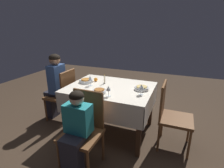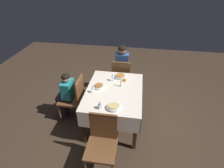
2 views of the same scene
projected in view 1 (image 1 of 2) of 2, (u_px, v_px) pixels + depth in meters
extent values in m
plane|color=#3D2D21|center=(110.00, 130.00, 2.96)|extent=(8.00, 8.00, 0.00)
cube|color=silver|center=(110.00, 88.00, 2.71)|extent=(1.30, 1.00, 0.04)
cube|color=silver|center=(96.00, 111.00, 2.33)|extent=(1.30, 0.01, 0.29)
cube|color=silver|center=(121.00, 87.00, 3.20)|extent=(1.30, 0.01, 0.29)
cube|color=silver|center=(76.00, 92.00, 2.99)|extent=(0.01, 1.00, 0.29)
cube|color=silver|center=(151.00, 104.00, 2.53)|extent=(0.01, 1.00, 0.29)
cube|color=#3D2616|center=(64.00, 116.00, 2.66)|extent=(0.06, 0.06, 0.74)
cube|color=#3D2616|center=(139.00, 132.00, 2.25)|extent=(0.06, 0.06, 0.74)
cube|color=#3D2616|center=(91.00, 96.00, 3.42)|extent=(0.06, 0.06, 0.74)
cube|color=#3D2616|center=(151.00, 105.00, 3.01)|extent=(0.06, 0.06, 0.74)
cube|color=brown|center=(60.00, 96.00, 3.20)|extent=(0.44, 0.44, 0.04)
cube|color=brown|center=(68.00, 85.00, 3.04)|extent=(0.03, 0.40, 0.46)
cylinder|color=brown|center=(67.00, 72.00, 2.97)|extent=(0.04, 0.40, 0.04)
cylinder|color=brown|center=(59.00, 102.00, 3.51)|extent=(0.03, 0.03, 0.43)
cylinder|color=brown|center=(46.00, 110.00, 3.17)|extent=(0.03, 0.03, 0.43)
cylinder|color=brown|center=(76.00, 105.00, 3.37)|extent=(0.03, 0.03, 0.43)
cylinder|color=brown|center=(63.00, 114.00, 3.03)|extent=(0.03, 0.03, 0.43)
cube|color=brown|center=(81.00, 136.00, 2.06)|extent=(0.44, 0.44, 0.04)
cube|color=brown|center=(89.00, 109.00, 2.16)|extent=(0.40, 0.03, 0.46)
cylinder|color=brown|center=(88.00, 92.00, 2.09)|extent=(0.40, 0.04, 0.04)
cylinder|color=brown|center=(59.00, 158.00, 2.04)|extent=(0.03, 0.03, 0.43)
cylinder|color=brown|center=(88.00, 168.00, 1.90)|extent=(0.03, 0.03, 0.43)
cylinder|color=brown|center=(77.00, 139.00, 2.38)|extent=(0.03, 0.03, 0.43)
cylinder|color=brown|center=(103.00, 146.00, 2.24)|extent=(0.03, 0.03, 0.43)
cube|color=brown|center=(176.00, 119.00, 2.42)|extent=(0.44, 0.44, 0.04)
cube|color=brown|center=(163.00, 100.00, 2.41)|extent=(0.03, 0.40, 0.46)
cylinder|color=brown|center=(164.00, 84.00, 2.33)|extent=(0.04, 0.40, 0.04)
cylinder|color=brown|center=(189.00, 145.00, 2.25)|extent=(0.03, 0.03, 0.43)
cylinder|color=brown|center=(189.00, 129.00, 2.59)|extent=(0.03, 0.03, 0.43)
cylinder|color=brown|center=(158.00, 138.00, 2.39)|extent=(0.03, 0.03, 0.43)
cylinder|color=brown|center=(162.00, 124.00, 2.73)|extent=(0.03, 0.03, 0.43)
cube|color=#282833|center=(52.00, 105.00, 3.34)|extent=(0.14, 0.22, 0.47)
cube|color=#282833|center=(55.00, 93.00, 3.22)|extent=(0.31, 0.24, 0.06)
cube|color=#38568E|center=(57.00, 79.00, 3.10)|extent=(0.18, 0.30, 0.50)
sphere|color=#9E7051|center=(55.00, 60.00, 2.99)|extent=(0.19, 0.19, 0.19)
ellipsoid|color=black|center=(54.00, 58.00, 2.98)|extent=(0.19, 0.19, 0.13)
cube|color=#282833|center=(72.00, 162.00, 1.95)|extent=(0.23, 0.14, 0.47)
cube|color=#282833|center=(75.00, 138.00, 1.94)|extent=(0.24, 0.31, 0.06)
cube|color=teal|center=(78.00, 118.00, 1.95)|extent=(0.30, 0.18, 0.34)
sphere|color=beige|center=(77.00, 98.00, 1.87)|extent=(0.16, 0.16, 0.16)
ellipsoid|color=black|center=(77.00, 96.00, 1.87)|extent=(0.16, 0.16, 0.11)
cylinder|color=silver|center=(86.00, 81.00, 2.91)|extent=(0.23, 0.23, 0.04)
torus|color=silver|center=(86.00, 80.00, 2.90)|extent=(0.22, 0.22, 0.01)
cylinder|color=#B2702D|center=(86.00, 80.00, 2.90)|extent=(0.16, 0.16, 0.02)
cylinder|color=white|center=(90.00, 86.00, 2.75)|extent=(0.07, 0.07, 0.00)
cylinder|color=white|center=(90.00, 83.00, 2.74)|extent=(0.01, 0.01, 0.08)
cone|color=white|center=(90.00, 78.00, 2.71)|extent=(0.06, 0.06, 0.08)
cylinder|color=white|center=(90.00, 79.00, 2.72)|extent=(0.04, 0.04, 0.03)
cylinder|color=silver|center=(99.00, 92.00, 2.46)|extent=(0.20, 0.20, 0.04)
torus|color=silver|center=(99.00, 90.00, 2.45)|extent=(0.19, 0.19, 0.01)
cylinder|color=#995B28|center=(99.00, 90.00, 2.45)|extent=(0.14, 0.14, 0.02)
cylinder|color=white|center=(109.00, 96.00, 2.35)|extent=(0.06, 0.06, 0.00)
cylinder|color=white|center=(109.00, 93.00, 2.33)|extent=(0.01, 0.01, 0.08)
cone|color=white|center=(108.00, 88.00, 2.31)|extent=(0.07, 0.07, 0.06)
cylinder|color=white|center=(108.00, 89.00, 2.31)|extent=(0.04, 0.04, 0.03)
cylinder|color=silver|center=(142.00, 89.00, 2.57)|extent=(0.21, 0.21, 0.04)
torus|color=silver|center=(142.00, 87.00, 2.57)|extent=(0.21, 0.21, 0.01)
cylinder|color=tan|center=(142.00, 87.00, 2.57)|extent=(0.15, 0.15, 0.02)
cylinder|color=white|center=(141.00, 94.00, 2.40)|extent=(0.06, 0.06, 0.00)
cylinder|color=white|center=(141.00, 92.00, 2.39)|extent=(0.01, 0.01, 0.07)
cone|color=white|center=(141.00, 87.00, 2.36)|extent=(0.08, 0.08, 0.07)
cylinder|color=white|center=(141.00, 88.00, 2.37)|extent=(0.05, 0.05, 0.03)
cylinder|color=beige|center=(105.00, 83.00, 2.85)|extent=(0.04, 0.04, 0.01)
cylinder|color=beige|center=(104.00, 79.00, 2.82)|extent=(0.02, 0.02, 0.12)
ellipsoid|color=#F9C64C|center=(104.00, 75.00, 2.80)|extent=(0.01, 0.01, 0.03)
sphere|color=orange|center=(96.00, 79.00, 2.95)|extent=(0.06, 0.06, 0.06)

